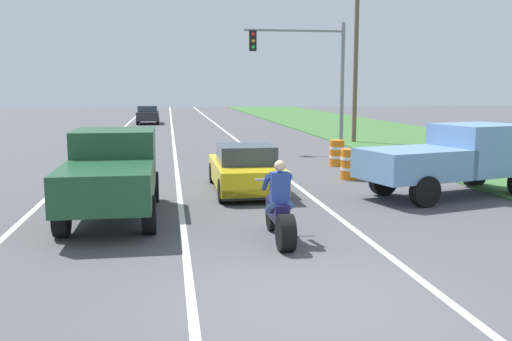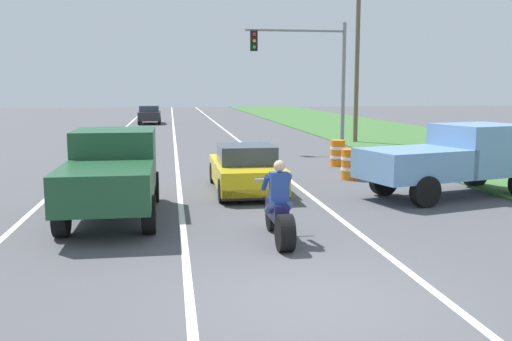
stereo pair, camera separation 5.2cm
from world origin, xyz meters
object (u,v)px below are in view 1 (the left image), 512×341
motorcycle_with_rider (280,213)px  pickup_truck_right_shoulder_light_blue (452,157)px  construction_barrel_mid (337,153)px  distant_car_far_ahead (148,114)px  construction_barrel_nearest (349,164)px  sports_car_yellow (245,170)px  pickup_truck_left_lane_dark_green (112,170)px  traffic_light_mast_near (312,66)px

motorcycle_with_rider → pickup_truck_right_shoulder_light_blue: 6.89m
construction_barrel_mid → distant_car_far_ahead: distant_car_far_ahead is taller
motorcycle_with_rider → pickup_truck_right_shoulder_light_blue: (5.61, 3.96, 0.51)m
construction_barrel_nearest → sports_car_yellow: bearing=-156.0°
pickup_truck_right_shoulder_light_blue → construction_barrel_mid: pickup_truck_right_shoulder_light_blue is taller
motorcycle_with_rider → pickup_truck_left_lane_dark_green: 4.37m
motorcycle_with_rider → construction_barrel_nearest: bearing=62.5°
motorcycle_with_rider → pickup_truck_right_shoulder_light_blue: bearing=35.2°
pickup_truck_left_lane_dark_green → pickup_truck_right_shoulder_light_blue: bearing=8.0°
pickup_truck_left_lane_dark_green → distant_car_far_ahead: size_ratio=1.20×
motorcycle_with_rider → construction_barrel_nearest: size_ratio=2.21×
construction_barrel_nearest → distant_car_far_ahead: distant_car_far_ahead is taller
motorcycle_with_rider → construction_barrel_nearest: 8.10m
pickup_truck_right_shoulder_light_blue → construction_barrel_nearest: 3.78m
pickup_truck_right_shoulder_light_blue → pickup_truck_left_lane_dark_green: bearing=-172.0°
construction_barrel_nearest → distant_car_far_ahead: 31.25m
motorcycle_with_rider → sports_car_yellow: 5.56m
traffic_light_mast_near → distant_car_far_ahead: 23.63m
motorcycle_with_rider → pickup_truck_right_shoulder_light_blue: size_ratio=0.43×
motorcycle_with_rider → traffic_light_mast_near: (4.61, 15.66, 3.42)m
sports_car_yellow → distant_car_far_ahead: (-3.84, 31.96, 0.14)m
sports_car_yellow → construction_barrel_nearest: bearing=24.0°
construction_barrel_nearest → distant_car_far_ahead: size_ratio=0.25×
sports_car_yellow → construction_barrel_mid: (4.20, 4.82, -0.13)m
sports_car_yellow → construction_barrel_nearest: sports_car_yellow is taller
pickup_truck_left_lane_dark_green → motorcycle_with_rider: bearing=-38.4°
sports_car_yellow → traffic_light_mast_near: (4.53, 10.11, 3.38)m
motorcycle_with_rider → construction_barrel_mid: size_ratio=2.21×
pickup_truck_right_shoulder_light_blue → traffic_light_mast_near: (-1.00, 11.70, 2.90)m
traffic_light_mast_near → sports_car_yellow: bearing=-114.1°
traffic_light_mast_near → construction_barrel_mid: (-0.33, -5.29, -3.50)m
pickup_truck_left_lane_dark_green → pickup_truck_right_shoulder_light_blue: same height
pickup_truck_left_lane_dark_green → sports_car_yellow: bearing=39.4°
traffic_light_mast_near → construction_barrel_nearest: (-0.87, -8.48, -3.50)m
traffic_light_mast_near → construction_barrel_nearest: 9.21m
construction_barrel_mid → motorcycle_with_rider: bearing=-112.4°
pickup_truck_right_shoulder_light_blue → construction_barrel_nearest: bearing=120.1°
motorcycle_with_rider → construction_barrel_mid: (4.28, 10.37, -0.09)m
sports_car_yellow → pickup_truck_right_shoulder_light_blue: size_ratio=0.84×
motorcycle_with_rider → distant_car_far_ahead: motorcycle_with_rider is taller
motorcycle_with_rider → sports_car_yellow: (0.08, 5.56, 0.04)m
traffic_light_mast_near → distant_car_far_ahead: size_ratio=1.50×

